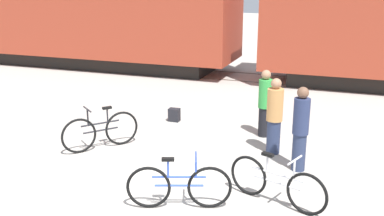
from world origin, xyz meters
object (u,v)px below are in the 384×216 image
at_px(bicycle_silver, 276,183).
at_px(backpack, 174,115).
at_px(person_in_green, 265,103).
at_px(bicycle_black, 101,131).
at_px(bicycle_blue, 179,186).
at_px(person_in_navy, 300,129).
at_px(person_in_tan, 274,116).

xyz_separation_m(bicycle_silver, backpack, (-3.25, 3.56, -0.20)).
bearing_deg(person_in_green, bicycle_black, -99.66).
distance_m(bicycle_silver, bicycle_blue, 1.60).
relative_size(bicycle_silver, person_in_navy, 1.02).
bearing_deg(person_in_navy, bicycle_silver, 52.78).
distance_m(bicycle_black, person_in_green, 3.79).
relative_size(bicycle_blue, person_in_green, 1.02).
xyz_separation_m(bicycle_silver, person_in_green, (-0.84, 3.22, 0.43)).
bearing_deg(bicycle_silver, person_in_green, 104.59).
bearing_deg(person_in_navy, person_in_tan, -79.91).
height_order(bicycle_black, backpack, bicycle_black).
bearing_deg(bicycle_black, bicycle_blue, -36.09).
bearing_deg(person_in_green, backpack, -139.87).
relative_size(bicycle_silver, person_in_tan, 1.04).
bearing_deg(person_in_tan, person_in_green, 173.77).
height_order(bicycle_silver, person_in_tan, person_in_tan).
xyz_separation_m(bicycle_silver, person_in_navy, (0.17, 1.52, 0.47)).
relative_size(person_in_navy, backpack, 4.89).
xyz_separation_m(bicycle_black, bicycle_blue, (2.57, -1.87, -0.02)).
distance_m(bicycle_silver, backpack, 4.82).
bearing_deg(person_in_navy, backpack, -61.43).
distance_m(bicycle_blue, person_in_green, 3.96).
distance_m(person_in_navy, backpack, 4.04).
height_order(bicycle_black, person_in_tan, person_in_tan).
relative_size(bicycle_black, person_in_tan, 0.85).
bearing_deg(person_in_tan, bicycle_blue, -47.21).
bearing_deg(person_in_green, bicycle_silver, -27.40).
bearing_deg(bicycle_blue, backpack, 113.08).
height_order(person_in_tan, backpack, person_in_tan).
height_order(person_in_navy, person_in_green, person_in_navy).
bearing_deg(backpack, bicycle_blue, -66.92).
height_order(bicycle_black, person_in_green, person_in_green).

